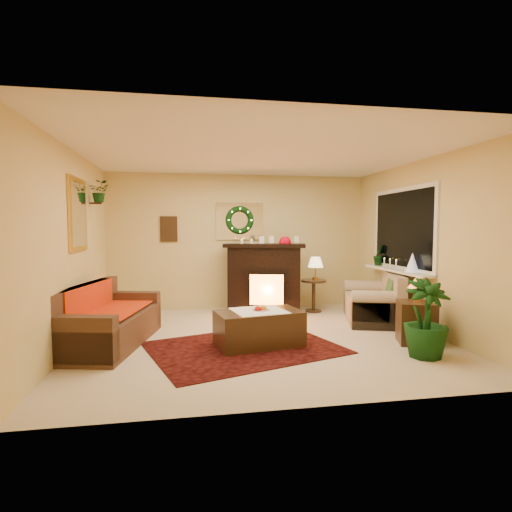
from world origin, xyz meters
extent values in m
plane|color=beige|center=(0.00, 0.00, 0.00)|extent=(5.00, 5.00, 0.00)
plane|color=white|center=(0.00, 0.00, 2.60)|extent=(5.00, 5.00, 0.00)
plane|color=#EFD88C|center=(0.00, 2.25, 1.30)|extent=(5.00, 5.00, 0.00)
plane|color=#EFD88C|center=(0.00, -2.25, 1.30)|extent=(5.00, 5.00, 0.00)
plane|color=#EFD88C|center=(-2.50, 0.00, 1.30)|extent=(4.50, 4.50, 0.00)
plane|color=#EFD88C|center=(2.50, 0.00, 1.30)|extent=(4.50, 4.50, 0.00)
cube|color=#4F1E13|center=(-0.29, -0.43, 0.01)|extent=(2.76, 2.38, 0.01)
cube|color=brown|center=(-2.04, 0.02, 0.43)|extent=(1.21, 2.03, 0.81)
cube|color=#B31508|center=(-2.08, 0.15, 0.46)|extent=(0.84, 1.37, 0.02)
cube|color=black|center=(0.40, 1.72, 0.55)|extent=(1.39, 0.74, 1.21)
sphere|color=red|center=(0.77, 1.67, 1.30)|extent=(0.22, 0.22, 0.22)
cylinder|color=white|center=(-0.02, 1.74, 1.26)|extent=(0.06, 0.06, 0.17)
cylinder|color=beige|center=(0.15, 1.71, 1.26)|extent=(0.06, 0.06, 0.17)
cube|color=white|center=(0.00, 2.23, 1.70)|extent=(0.92, 0.02, 0.72)
torus|color=#194719|center=(0.00, 2.19, 1.72)|extent=(0.55, 0.11, 0.55)
cube|color=#381E11|center=(-1.35, 2.23, 1.55)|extent=(0.32, 0.03, 0.48)
cube|color=gold|center=(-2.48, 0.30, 1.75)|extent=(0.03, 0.84, 1.00)
imported|color=#194719|center=(-2.34, 1.05, 1.97)|extent=(0.33, 0.28, 0.36)
cube|color=tan|center=(2.06, 0.73, 0.42)|extent=(1.19, 1.58, 0.81)
cube|color=white|center=(2.48, 0.55, 1.55)|extent=(0.03, 1.86, 1.36)
cube|color=black|center=(2.47, 0.55, 1.55)|extent=(0.02, 1.70, 1.22)
cube|color=white|center=(2.38, 0.55, 0.87)|extent=(0.22, 1.86, 0.04)
cone|color=silver|center=(2.40, 0.11, 1.04)|extent=(0.20, 0.20, 0.30)
imported|color=black|center=(2.42, 1.22, 1.08)|extent=(0.27, 0.22, 0.49)
cylinder|color=black|center=(1.31, 1.60, 0.33)|extent=(0.47, 0.47, 0.60)
cone|color=beige|center=(1.35, 1.61, 0.88)|extent=(0.28, 0.28, 0.43)
cube|color=black|center=(2.05, -0.61, 0.27)|extent=(0.59, 0.59, 0.57)
cone|color=orange|center=(2.05, -0.60, 0.74)|extent=(0.25, 0.25, 0.37)
cube|color=black|center=(-0.09, -0.37, 0.21)|extent=(1.21, 0.81, 0.47)
cylinder|color=#BCBCB9|center=(-0.06, -0.35, 0.45)|extent=(0.24, 0.24, 0.05)
imported|color=#113A14|center=(1.82, -1.17, 0.45)|extent=(1.65, 1.65, 2.86)
camera|label=1|loc=(-1.01, -5.50, 1.57)|focal=28.00mm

